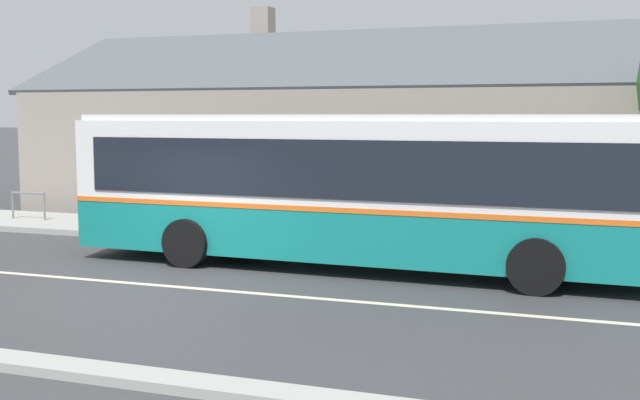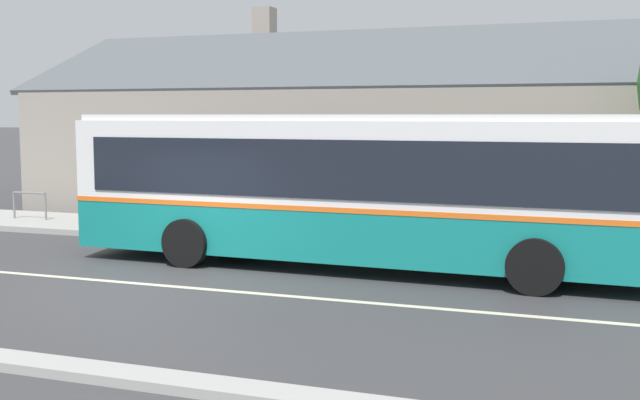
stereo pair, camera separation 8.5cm
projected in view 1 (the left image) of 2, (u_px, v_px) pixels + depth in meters
ground_plane at (159, 285)px, 14.66m from camera, size 300.00×300.00×0.00m
sidewalk_far at (284, 235)px, 20.26m from camera, size 60.00×3.00×0.15m
lane_divider_stripe at (159, 285)px, 14.66m from camera, size 60.00×0.16×0.01m
community_building at (447, 148)px, 26.29m from camera, size 26.19×10.72×7.00m
transit_bus at (358, 186)px, 16.21m from camera, size 12.05×3.00×3.12m
bench_by_building at (144, 209)px, 21.60m from camera, size 1.87×0.51×0.94m
bike_rack at (28, 201)px, 22.75m from camera, size 1.16×0.06×0.78m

